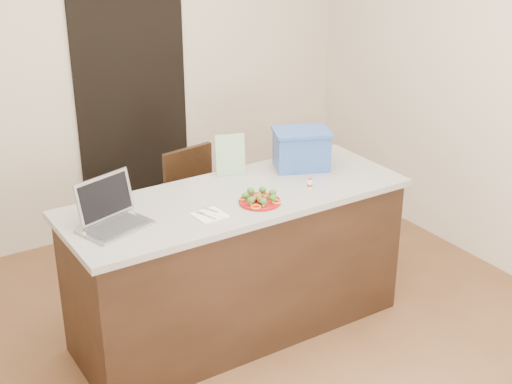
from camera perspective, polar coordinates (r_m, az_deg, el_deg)
ground at (r=4.44m, az=0.28°, el=-12.28°), size 4.00×4.00×0.00m
room_shell at (r=3.73m, az=0.32°, el=8.34°), size 4.00×4.00×4.00m
doorway at (r=5.64m, az=-9.83°, el=6.75°), size 0.90×0.02×2.00m
island at (r=4.37m, az=-1.49°, el=-5.73°), size 2.06×0.76×0.92m
plate at (r=4.05m, az=0.30°, el=-0.76°), size 0.24×0.24×0.02m
meatballs at (r=4.05m, az=0.24°, el=-0.45°), size 0.10×0.09×0.04m
broccoli at (r=4.04m, az=0.30°, el=-0.27°), size 0.20×0.20×0.04m
pepper_rings at (r=4.05m, az=0.30°, el=-0.65°), size 0.19×0.19×0.01m
napkin at (r=3.91m, az=-3.73°, el=-1.86°), size 0.17×0.17×0.01m
fork at (r=3.91m, az=-4.05°, el=-1.80°), size 0.05×0.15×0.00m
knife at (r=3.91m, az=-3.24°, el=-1.75°), size 0.05×0.17×0.01m
yogurt_bottle at (r=4.25m, az=4.33°, el=0.64°), size 0.03×0.03×0.06m
laptop at (r=3.86m, az=-11.57°, el=-1.63°), size 0.41×0.38×0.25m
leaflet at (r=4.41m, az=-2.06°, el=2.98°), size 0.19×0.10×0.26m
blue_box at (r=4.52m, az=3.65°, el=3.46°), size 0.42×0.37×0.25m
chair at (r=5.05m, az=-4.86°, el=-0.96°), size 0.45×0.46×0.90m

